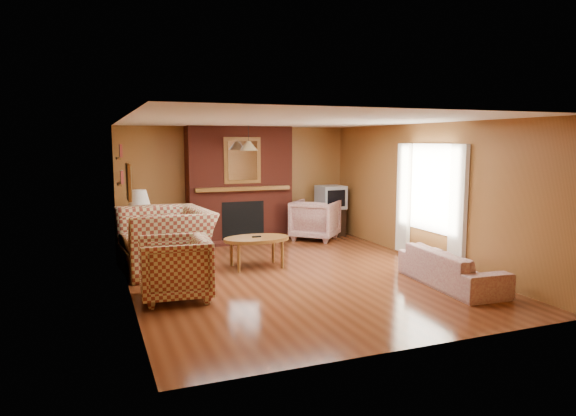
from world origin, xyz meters
name	(u,v)px	position (x,y,z in m)	size (l,w,h in m)	color
floor	(292,273)	(0.00, 0.00, 0.00)	(6.50, 6.50, 0.00)	#4F2410
ceiling	(292,121)	(0.00, 0.00, 2.40)	(6.50, 6.50, 0.00)	silver
wall_back	(236,183)	(0.00, 3.25, 1.20)	(6.50, 6.50, 0.00)	#935E2D
wall_front	(414,232)	(0.00, -3.25, 1.20)	(6.50, 6.50, 0.00)	#935E2D
wall_left	(126,206)	(-2.50, 0.00, 1.20)	(6.50, 6.50, 0.00)	#935E2D
wall_right	(425,193)	(2.50, 0.00, 1.20)	(6.50, 6.50, 0.00)	#935E2D
fireplace	(240,185)	(0.00, 2.98, 1.18)	(2.20, 0.82, 2.40)	#561C12
window_right	(429,198)	(2.45, -0.20, 1.13)	(0.10, 1.85, 2.00)	beige
bookshelf	(120,166)	(-2.44, 1.90, 1.67)	(0.09, 0.55, 0.71)	brown
botanical_print	(129,182)	(-2.47, -0.30, 1.55)	(0.05, 0.40, 0.50)	brown
pendant_light	(249,146)	(0.00, 2.30, 2.00)	(0.36, 0.36, 0.48)	black
plaid_loveseat	(165,240)	(-1.85, 0.91, 0.50)	(1.54, 1.35, 1.00)	maroon
plaid_armchair	(175,268)	(-1.95, -0.71, 0.42)	(0.90, 0.92, 0.84)	maroon
floral_sofa	(451,268)	(1.90, -1.51, 0.26)	(1.81, 0.71, 0.53)	#BDAC92
floral_armchair	(315,220)	(1.52, 2.47, 0.42)	(0.90, 0.93, 0.84)	#BDAC92
coffee_table	(257,240)	(-0.41, 0.56, 0.46)	(1.11, 0.69, 0.53)	brown
side_table	(141,239)	(-2.10, 2.45, 0.27)	(0.40, 0.40, 0.53)	brown
table_lamp	(139,205)	(-2.10, 2.45, 0.90)	(0.40, 0.40, 0.66)	white
tv_stand	(331,222)	(2.05, 2.80, 0.30)	(0.55, 0.50, 0.60)	black
crt_tv	(331,197)	(2.05, 2.79, 0.85)	(0.58, 0.58, 0.51)	#A0A2A7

